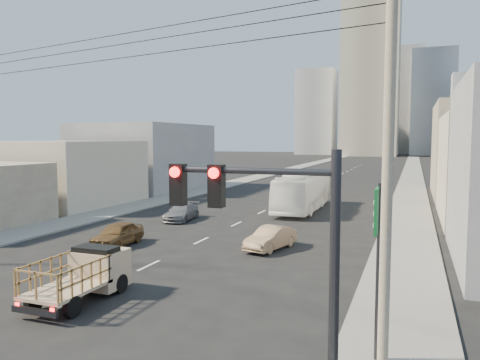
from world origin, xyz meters
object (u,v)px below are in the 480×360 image
Objects in this scene: flatbed_pickup at (82,272)px; sedan_grey at (182,212)px; utility_pole at (387,185)px; traffic_signal at (277,256)px; green_sign at (378,229)px; sedan_brown at (117,234)px; city_bus at (303,191)px; sedan_tan at (271,238)px.

flatbed_pickup reaches higher than sedan_grey.
utility_pole reaches higher than sedan_grey.
traffic_signal reaches higher than green_sign.
flatbed_pickup is 1.10× the size of sedan_brown.
traffic_signal is (13.72, -14.56, 3.39)m from sedan_brown.
green_sign is at bearing -56.18° from sedan_grey.
traffic_signal is at bearing -105.55° from green_sign.
city_bus reaches higher than sedan_tan.
green_sign is (8.14, -26.89, 2.09)m from city_bus.
traffic_signal is at bearing -65.13° from sedan_grey.
flatbed_pickup reaches higher than sedan_brown.
sedan_tan is at bearing 107.03° from traffic_signal.
green_sign is (10.94, -1.37, 2.65)m from flatbed_pickup.
city_bus is 28.17m from green_sign.
utility_pole is at bearing -59.11° from sedan_grey.
flatbed_pickup is at bearing -66.52° from sedan_brown.
utility_pole is at bearing -18.95° from flatbed_pickup.
traffic_signal reaches higher than sedan_grey.
green_sign is at bearing 74.45° from traffic_signal.
traffic_signal is (14.29, -23.60, 3.46)m from sedan_grey.
sedan_brown is 8.86m from sedan_tan.
city_bus is 1.19× the size of utility_pole.
green_sign is (6.56, -11.86, 3.11)m from sedan_tan.
sedan_brown is at bearing 147.72° from green_sign.
city_bus is 2.96× the size of sedan_brown.
traffic_signal is 0.60× the size of utility_pole.
flatbed_pickup is at bearing -97.05° from city_bus.
flatbed_pickup is 12.60m from utility_pole.
sedan_grey is at bearing 121.19° from traffic_signal.
flatbed_pickup is 1.15× the size of sedan_tan.
sedan_grey is at bearing 89.99° from sedan_brown.
green_sign is 0.50× the size of utility_pole.
city_bus is 15.14m from sedan_tan.
city_bus is 1.98× the size of traffic_signal.
sedan_tan is at bearing 118.94° from green_sign.
traffic_signal reaches higher than sedan_brown.
flatbed_pickup is 0.73× the size of traffic_signal.
city_bus reaches higher than flatbed_pickup.
city_bus is 11.26m from sedan_grey.
utility_pole reaches higher than city_bus.
flatbed_pickup is 11.86m from traffic_signal.
sedan_tan is 16.57m from utility_pole.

